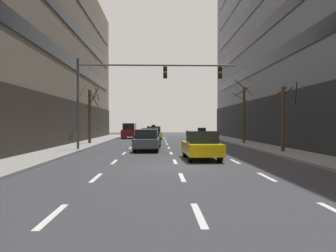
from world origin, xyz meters
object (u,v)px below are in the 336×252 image
(taxi_driving_3, at_px, (153,133))
(street_tree_0, at_px, (283,115))
(car_driving_1, at_px, (147,140))
(street_tree_1, at_px, (244,113))
(car_driving_0, at_px, (130,131))
(taxi_driving_2, at_px, (201,145))
(traffic_signal_0, at_px, (135,83))
(street_tree_2, at_px, (90,114))
(car_driving_4, at_px, (150,137))

(taxi_driving_3, relative_size, street_tree_0, 1.00)
(car_driving_1, height_order, street_tree_1, street_tree_1)
(car_driving_0, bearing_deg, taxi_driving_3, -50.52)
(taxi_driving_2, height_order, traffic_signal_0, traffic_signal_0)
(street_tree_0, distance_m, street_tree_2, 17.80)
(street_tree_2, bearing_deg, traffic_signal_0, -57.80)
(traffic_signal_0, bearing_deg, car_driving_4, 78.54)
(car_driving_1, height_order, street_tree_0, street_tree_0)
(taxi_driving_3, xyz_separation_m, street_tree_1, (8.77, -8.84, 2.19))
(taxi_driving_3, height_order, street_tree_0, street_tree_0)
(street_tree_0, xyz_separation_m, street_tree_2, (-14.73, 9.99, 0.33))
(car_driving_1, xyz_separation_m, taxi_driving_3, (0.24, 16.62, 0.04))
(car_driving_4, relative_size, street_tree_1, 0.70)
(car_driving_0, height_order, street_tree_0, street_tree_0)
(taxi_driving_2, distance_m, street_tree_2, 16.35)
(car_driving_1, distance_m, car_driving_4, 5.30)
(taxi_driving_2, height_order, street_tree_2, street_tree_2)
(car_driving_0, xyz_separation_m, street_tree_0, (12.06, -22.60, 1.52))
(taxi_driving_2, bearing_deg, traffic_signal_0, 123.98)
(car_driving_0, relative_size, taxi_driving_2, 1.00)
(taxi_driving_2, height_order, street_tree_0, street_tree_0)
(traffic_signal_0, xyz_separation_m, street_tree_0, (9.95, -2.40, -2.39))
(car_driving_0, distance_m, street_tree_1, 17.62)
(taxi_driving_3, xyz_separation_m, car_driving_4, (-0.11, -11.33, -0.04))
(street_tree_1, relative_size, street_tree_2, 1.08)
(taxi_driving_2, relative_size, street_tree_0, 0.95)
(car_driving_1, bearing_deg, traffic_signal_0, 159.20)
(taxi_driving_2, relative_size, street_tree_1, 0.71)
(street_tree_1, bearing_deg, taxi_driving_3, 134.77)
(street_tree_1, bearing_deg, car_driving_0, 133.24)
(taxi_driving_2, distance_m, taxi_driving_3, 22.49)
(street_tree_1, xyz_separation_m, street_tree_2, (-14.67, 0.14, -0.15))
(car_driving_0, relative_size, street_tree_2, 0.76)
(traffic_signal_0, height_order, street_tree_2, traffic_signal_0)
(traffic_signal_0, bearing_deg, street_tree_2, 122.20)
(car_driving_0, bearing_deg, street_tree_1, -46.76)
(car_driving_1, relative_size, street_tree_1, 0.70)
(taxi_driving_3, height_order, street_tree_1, street_tree_1)
(taxi_driving_3, height_order, street_tree_2, street_tree_2)
(street_tree_0, xyz_separation_m, street_tree_1, (-0.06, 9.85, 0.48))
(traffic_signal_0, distance_m, street_tree_1, 12.52)
(traffic_signal_0, relative_size, street_tree_1, 1.92)
(car_driving_1, relative_size, street_tree_2, 0.76)
(car_driving_1, bearing_deg, car_driving_4, 88.58)
(street_tree_2, bearing_deg, taxi_driving_2, -57.00)
(taxi_driving_3, xyz_separation_m, street_tree_0, (8.84, -18.69, 1.71))
(car_driving_0, xyz_separation_m, car_driving_4, (3.11, -15.24, -0.23))
(car_driving_0, bearing_deg, traffic_signal_0, -84.05)
(car_driving_0, distance_m, traffic_signal_0, 20.68)
(car_driving_1, height_order, taxi_driving_3, taxi_driving_3)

